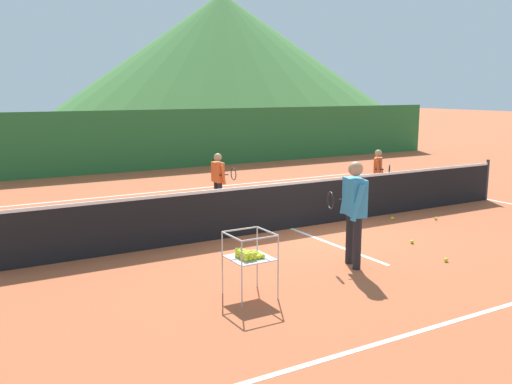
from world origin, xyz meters
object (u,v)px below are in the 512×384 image
tennis_ball_0 (247,262)px  student_1 (378,170)px  student_0 (219,176)px  tennis_ball_3 (436,218)px  instructor (354,204)px  ball_cart (249,255)px  tennis_net (291,205)px  tennis_ball_1 (392,218)px  tennis_ball_4 (412,242)px  tennis_ball_2 (446,260)px

tennis_ball_0 → student_1: bearing=28.3°
student_0 → tennis_ball_3: student_0 is taller
instructor → student_0: (0.08, 4.97, -0.21)m
student_0 → ball_cart: size_ratio=1.50×
tennis_net → ball_cart: 3.93m
instructor → student_0: bearing=89.1°
tennis_ball_0 → tennis_ball_1: bearing=15.2°
tennis_net → tennis_ball_3: (3.17, -0.95, -0.47)m
ball_cart → tennis_ball_4: ball_cart is taller
tennis_ball_3 → tennis_ball_4: 2.19m
student_0 → student_1: student_0 is taller
tennis_net → student_1: (3.53, 1.31, 0.29)m
student_1 → tennis_ball_2: 5.23m
tennis_net → tennis_ball_1: (2.35, -0.46, -0.47)m
student_1 → tennis_ball_3: size_ratio=19.40×
student_0 → tennis_ball_4: student_0 is taller
ball_cart → tennis_ball_3: size_ratio=13.22×
ball_cart → tennis_ball_0: (0.69, 1.27, -0.56)m
tennis_net → tennis_ball_1: tennis_net is taller
ball_cart → tennis_ball_4: (3.95, 0.83, -0.56)m
student_0 → instructor: bearing=-90.9°
tennis_net → tennis_ball_1: size_ratio=178.80×
student_0 → tennis_ball_0: bearing=-110.4°
tennis_ball_0 → tennis_ball_1: 4.47m
student_1 → ball_cart: 7.48m
ball_cart → tennis_ball_2: bearing=-4.3°
tennis_ball_1 → tennis_ball_3: size_ratio=1.00×
ball_cart → tennis_ball_4: bearing=11.8°
tennis_net → ball_cart: (-2.64, -2.91, 0.09)m
tennis_net → ball_cart: bearing=-132.3°
tennis_ball_4 → ball_cart: bearing=-168.2°
tennis_ball_1 → tennis_ball_2: (-1.39, -2.72, 0.00)m
tennis_ball_4 → tennis_net: bearing=122.0°
student_0 → student_1: (3.98, -1.10, -0.02)m
student_0 → tennis_ball_0: size_ratio=19.81×
instructor → student_0: instructor is taller
tennis_ball_2 → tennis_ball_3: same height
tennis_ball_1 → tennis_ball_4: (-1.05, -1.62, 0.00)m
tennis_ball_1 → tennis_ball_3: 0.96m
tennis_ball_3 → student_1: bearing=81.2°
tennis_ball_2 → tennis_ball_3: (2.22, 2.23, 0.00)m
tennis_ball_0 → tennis_ball_3: 5.18m
student_1 → tennis_ball_3: (-0.35, -2.26, -0.76)m
tennis_net → instructor: bearing=-101.7°
tennis_ball_1 → tennis_net: bearing=168.9°
instructor → tennis_ball_1: instructor is taller
tennis_ball_3 → tennis_ball_4: size_ratio=1.00×
student_0 → tennis_ball_1: student_0 is taller
tennis_net → tennis_ball_4: (1.30, -2.08, -0.47)m
instructor → tennis_ball_1: size_ratio=25.03×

